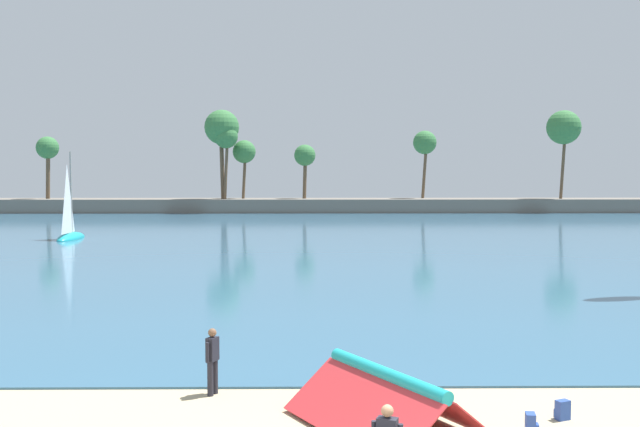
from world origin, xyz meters
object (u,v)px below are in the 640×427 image
backpack_spare (531,424)px  sailboat_near_shore (70,230)px  person_at_waterline (212,359)px  backpack_by_trailer (562,410)px  folded_kite (386,389)px

backpack_spare → sailboat_near_shore: (-23.89, 43.84, 0.52)m
person_at_waterline → backpack_by_trailer: person_at_waterline is taller
backpack_spare → folded_kite: bearing=173.3°
folded_kite → backpack_spare: size_ratio=11.47×
person_at_waterline → backpack_spare: 7.66m
folded_kite → backpack_by_trailer: folded_kite is taller
backpack_spare → sailboat_near_shore: 49.92m
backpack_by_trailer → sailboat_near_shore: sailboat_near_shore is taller
person_at_waterline → backpack_by_trailer: bearing=-13.4°
folded_kite → backpack_by_trailer: 4.08m
sailboat_near_shore → folded_kite: bearing=-64.4°
sailboat_near_shore → backpack_spare: bearing=-61.4°
folded_kite → backpack_by_trailer: (3.99, 0.53, -0.66)m
person_at_waterline → sailboat_near_shore: sailboat_near_shore is taller
person_at_waterline → backpack_spare: bearing=-21.6°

